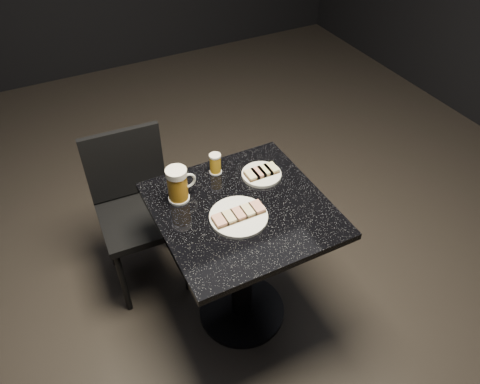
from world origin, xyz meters
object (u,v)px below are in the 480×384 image
plate_large (239,217)px  beer_tumbler (215,164)px  table (242,246)px  plate_small (261,174)px  chair (135,203)px  beer_mug (178,184)px

plate_large → beer_tumbler: size_ratio=2.44×
plate_large → table: bearing=49.8°
plate_small → beer_tumbler: 0.21m
plate_large → chair: chair is taller
plate_small → table: 0.34m
beer_mug → chair: 0.49m
table → beer_mug: (-0.21, 0.17, 0.32)m
plate_small → chair: 0.68m
beer_mug → beer_tumbler: beer_mug is taller
beer_mug → beer_tumbler: bearing=23.6°
plate_large → table: plate_large is taller
plate_large → chair: size_ratio=0.28×
beer_mug → beer_tumbler: size_ratio=1.61×
plate_small → beer_mug: 0.39m
beer_mug → chair: bearing=110.9°
beer_tumbler → plate_small: bearing=-34.1°
plate_large → beer_mug: bearing=127.9°
beer_tumbler → chair: bearing=144.4°
plate_large → beer_mug: beer_mug is taller
plate_large → chair: 0.68m
plate_large → plate_small: same height
plate_large → beer_tumbler: (0.04, 0.31, 0.04)m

